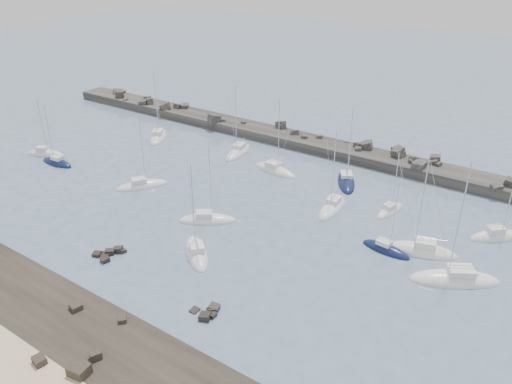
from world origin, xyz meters
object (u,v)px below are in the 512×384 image
(sailboat_3, at_px, (142,186))
(sailboat_0, at_px, (45,154))
(sailboat_14, at_px, (386,250))
(sailboat_8, at_px, (346,182))
(sailboat_9, at_px, (420,251))
(sailboat_2, at_px, (57,163))
(sailboat_1, at_px, (159,137))
(sailboat_6, at_px, (332,208))
(sailboat_7, at_px, (207,220))
(sailboat_13, at_px, (238,152))
(sailboat_10, at_px, (390,211))
(sailboat_5, at_px, (197,254))
(sailboat_11, at_px, (454,280))
(sailboat_12, at_px, (496,237))
(sailboat_4, at_px, (275,171))

(sailboat_3, bearing_deg, sailboat_0, -178.44)
(sailboat_14, bearing_deg, sailboat_3, -173.53)
(sailboat_8, relative_size, sailboat_9, 0.95)
(sailboat_2, bearing_deg, sailboat_0, 166.40)
(sailboat_1, bearing_deg, sailboat_0, -120.65)
(sailboat_6, xyz_separation_m, sailboat_8, (-2.20, 9.48, -0.01))
(sailboat_1, distance_m, sailboat_7, 36.46)
(sailboat_3, xyz_separation_m, sailboat_13, (4.40, 20.70, 0.01))
(sailboat_2, relative_size, sailboat_13, 0.82)
(sailboat_7, relative_size, sailboat_10, 1.28)
(sailboat_2, relative_size, sailboat_9, 0.79)
(sailboat_3, bearing_deg, sailboat_6, 20.46)
(sailboat_2, height_order, sailboat_6, sailboat_6)
(sailboat_0, xyz_separation_m, sailboat_7, (41.13, -1.95, -0.02))
(sailboat_3, distance_m, sailboat_14, 40.33)
(sailboat_5, height_order, sailboat_11, sailboat_11)
(sailboat_12, bearing_deg, sailboat_10, -175.66)
(sailboat_0, distance_m, sailboat_7, 41.17)
(sailboat_5, height_order, sailboat_12, sailboat_5)
(sailboat_0, height_order, sailboat_6, sailboat_6)
(sailboat_5, distance_m, sailboat_9, 28.87)
(sailboat_6, bearing_deg, sailboat_2, -165.19)
(sailboat_10, bearing_deg, sailboat_8, 150.64)
(sailboat_6, bearing_deg, sailboat_9, -15.75)
(sailboat_0, distance_m, sailboat_9, 69.39)
(sailboat_7, xyz_separation_m, sailboat_11, (33.20, 5.59, 0.01))
(sailboat_9, bearing_deg, sailboat_2, -172.16)
(sailboat_7, bearing_deg, sailboat_8, 64.55)
(sailboat_5, height_order, sailboat_8, sailboat_8)
(sailboat_4, xyz_separation_m, sailboat_13, (-10.27, 3.14, 0.01))
(sailboat_13, bearing_deg, sailboat_9, -19.48)
(sailboat_7, relative_size, sailboat_8, 0.92)
(sailboat_11, height_order, sailboat_13, sailboat_11)
(sailboat_8, xyz_separation_m, sailboat_10, (9.67, -5.44, -0.00))
(sailboat_6, height_order, sailboat_11, sailboat_11)
(sailboat_2, bearing_deg, sailboat_5, -11.42)
(sailboat_7, relative_size, sailboat_13, 0.91)
(sailboat_6, distance_m, sailboat_9, 15.29)
(sailboat_3, height_order, sailboat_5, sailboat_5)
(sailboat_9, relative_size, sailboat_13, 1.04)
(sailboat_11, bearing_deg, sailboat_12, 81.09)
(sailboat_10, bearing_deg, sailboat_3, -157.84)
(sailboat_0, bearing_deg, sailboat_10, 14.19)
(sailboat_4, bearing_deg, sailboat_1, 178.94)
(sailboat_11, bearing_deg, sailboat_8, 141.98)
(sailboat_9, height_order, sailboat_10, sailboat_9)
(sailboat_7, distance_m, sailboat_8, 25.46)
(sailboat_0, bearing_deg, sailboat_12, 12.35)
(sailboat_10, height_order, sailboat_14, sailboat_14)
(sailboat_4, bearing_deg, sailboat_7, -86.15)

